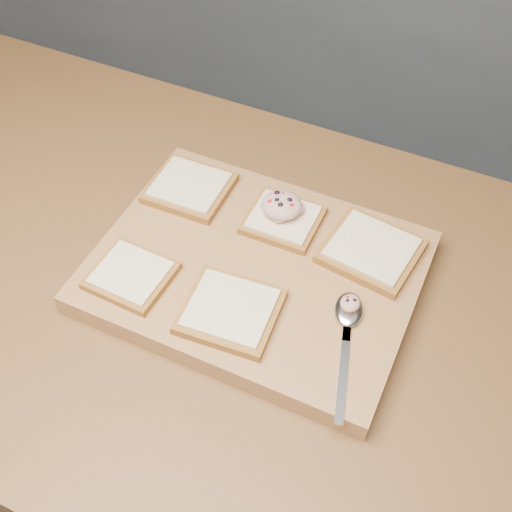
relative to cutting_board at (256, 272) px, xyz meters
The scene contains 11 objects.
island_counter 0.48m from the cutting_board, 11.68° to the right, with size 2.00×0.80×0.90m.
back_counter 1.48m from the cutting_board, 84.73° to the left, with size 3.60×0.62×0.94m.
cutting_board is the anchor object (origin of this frame).
bread_far_left 0.19m from the cutting_board, 150.22° to the left, with size 0.13×0.12×0.02m.
bread_far_center 0.10m from the cutting_board, 88.06° to the left, with size 0.11×0.10×0.02m.
bread_far_right 0.17m from the cutting_board, 31.28° to the left, with size 0.15×0.14×0.02m.
bread_near_left 0.18m from the cutting_board, 146.63° to the right, with size 0.11×0.10×0.02m.
bread_near_center 0.10m from the cutting_board, 86.36° to the right, with size 0.14×0.13×0.02m.
tuna_salad_dollop 0.11m from the cutting_board, 91.63° to the left, with size 0.06×0.06×0.03m.
spoon 0.16m from the cutting_board, 13.49° to the right, with size 0.08×0.20×0.01m.
spoon_salad 0.16m from the cutting_board, ahead, with size 0.03×0.03×0.02m.
Camera 1 is at (0.12, -0.50, 1.66)m, focal length 45.00 mm.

